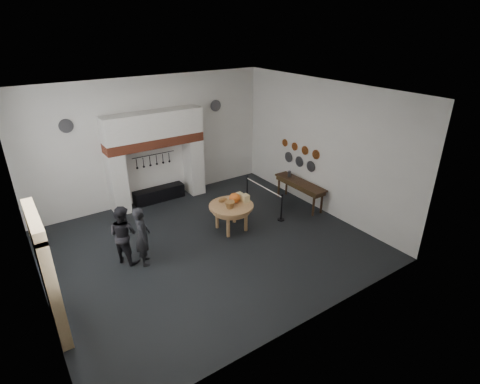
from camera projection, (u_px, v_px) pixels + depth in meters
floor at (209, 244)px, 11.33m from camera, size 9.00×8.00×0.02m
ceiling at (203, 93)px, 9.45m from camera, size 9.00×8.00×0.02m
wall_back at (151, 141)px, 13.40m from camera, size 9.00×0.02×4.50m
wall_front at (306, 239)px, 7.39m from camera, size 9.00×0.02×4.50m
wall_left at (25, 220)px, 8.10m from camera, size 0.02×8.00×4.50m
wall_right at (322, 148)px, 12.69m from camera, size 0.02×8.00×4.50m
chimney_pier_left at (118, 183)px, 12.87m from camera, size 0.55×0.70×2.15m
chimney_pier_right at (194, 166)px, 14.38m from camera, size 0.55×0.70×2.15m
hearth_brick_band at (155, 142)px, 13.11m from camera, size 3.50×0.72×0.32m
chimney_hood at (153, 125)px, 12.85m from camera, size 3.50×0.70×0.90m
iron_range at (159, 194)px, 14.02m from camera, size 1.90×0.45×0.50m
utensil_rail at (153, 155)px, 13.55m from camera, size 1.60×0.02×0.02m
door_recess at (44, 281)px, 7.78m from camera, size 0.04×1.10×2.50m
door_jamb_near at (55, 296)px, 7.28m from camera, size 0.22×0.30×2.60m
door_jamb_far at (43, 261)px, 8.33m from camera, size 0.22×0.30×2.60m
door_lintel at (33, 221)px, 7.24m from camera, size 0.22×1.70×0.30m
wall_plaque at (29, 230)px, 9.00m from camera, size 0.05×0.34×0.44m
work_table at (231, 206)px, 11.82m from camera, size 1.68×1.68×0.07m
pumpkin at (235, 198)px, 11.92m from camera, size 0.36×0.36×0.31m
cheese_block_big at (245, 198)px, 11.98m from camera, size 0.22×0.22×0.24m
cheese_block_small at (239, 196)px, 12.20m from camera, size 0.18×0.18×0.20m
wicker_basket at (230, 205)px, 11.57m from camera, size 0.38×0.38×0.22m
bread_loaf at (223, 200)px, 11.99m from camera, size 0.31×0.18×0.13m
visitor_near at (143, 236)px, 10.13m from camera, size 0.56×0.72×1.73m
visitor_far at (123, 234)px, 10.24m from camera, size 0.98×1.04×1.70m
side_table at (300, 183)px, 13.44m from camera, size 0.55×2.20×0.06m
pewter_jug at (289, 174)px, 13.84m from camera, size 0.12×0.12×0.22m
copper_pan_a at (316, 155)px, 12.94m from camera, size 0.03×0.34×0.34m
copper_pan_b at (305, 150)px, 13.36m from camera, size 0.03×0.32×0.32m
copper_pan_c at (295, 147)px, 13.77m from camera, size 0.03×0.30×0.30m
copper_pan_d at (285, 143)px, 14.18m from camera, size 0.03×0.28×0.28m
pewter_plate_left at (311, 166)px, 13.30m from camera, size 0.03×0.40×0.40m
pewter_plate_mid at (299, 162)px, 13.75m from camera, size 0.03×0.40×0.40m
pewter_plate_right at (289, 157)px, 14.20m from camera, size 0.03×0.40×0.40m
pewter_plate_back_left at (66, 126)px, 11.59m from camera, size 0.44×0.03×0.44m
pewter_plate_back_right at (216, 106)px, 14.35m from camera, size 0.44×0.03×0.44m
barrier_post_near at (282, 208)px, 12.54m from camera, size 0.05×0.05×0.90m
barrier_post_far at (247, 188)px, 14.04m from camera, size 0.05×0.05×0.90m
barrier_rope at (264, 187)px, 13.12m from camera, size 0.04×2.00×0.04m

